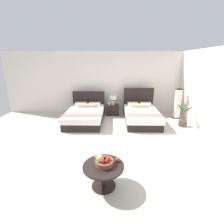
% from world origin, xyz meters
% --- Properties ---
extents(ground_plane, '(9.84, 9.99, 0.02)m').
position_xyz_m(ground_plane, '(0.00, 0.00, -0.01)').
color(ground_plane, beige).
extents(wall_back, '(9.84, 0.12, 2.76)m').
position_xyz_m(wall_back, '(0.00, 3.20, 1.38)').
color(wall_back, white).
rests_on(wall_back, ground).
extents(wall_side_right, '(0.12, 5.59, 2.76)m').
position_xyz_m(wall_side_right, '(3.12, 0.40, 1.38)').
color(wall_side_right, silver).
rests_on(wall_side_right, ground).
extents(bed_near_window, '(1.45, 2.15, 1.06)m').
position_xyz_m(bed_near_window, '(-1.12, 1.82, 0.27)').
color(bed_near_window, black).
rests_on(bed_near_window, ground).
extents(bed_near_corner, '(1.35, 2.14, 1.21)m').
position_xyz_m(bed_near_corner, '(1.12, 1.83, 0.28)').
color(bed_near_corner, black).
rests_on(bed_near_corner, ground).
extents(nightstand, '(0.57, 0.44, 0.47)m').
position_xyz_m(nightstand, '(-0.02, 2.68, 0.23)').
color(nightstand, black).
rests_on(nightstand, ground).
extents(table_lamp, '(0.34, 0.34, 0.44)m').
position_xyz_m(table_lamp, '(-0.02, 2.70, 0.75)').
color(table_lamp, beige).
rests_on(table_lamp, nightstand).
extents(vase, '(0.10, 0.10, 0.17)m').
position_xyz_m(vase, '(-0.19, 2.64, 0.55)').
color(vase, '#B4BFC2').
rests_on(vase, nightstand).
extents(coffee_table, '(0.78, 0.78, 0.47)m').
position_xyz_m(coffee_table, '(-0.21, -1.82, 0.34)').
color(coffee_table, black).
rests_on(coffee_table, ground).
extents(fruit_bowl, '(0.36, 0.36, 0.21)m').
position_xyz_m(fruit_bowl, '(-0.20, -1.80, 0.55)').
color(fruit_bowl, brown).
rests_on(fruit_bowl, coffee_table).
extents(loose_apple, '(0.08, 0.08, 0.08)m').
position_xyz_m(loose_apple, '(0.05, -1.70, 0.51)').
color(loose_apple, red).
rests_on(loose_apple, coffee_table).
extents(loose_orange, '(0.08, 0.08, 0.08)m').
position_xyz_m(loose_orange, '(-0.35, -1.63, 0.51)').
color(loose_orange, orange).
rests_on(loose_orange, coffee_table).
extents(floor_lamp_corner, '(0.25, 0.25, 1.26)m').
position_xyz_m(floor_lamp_corner, '(2.71, 2.26, 0.63)').
color(floor_lamp_corner, black).
rests_on(floor_lamp_corner, ground).
extents(potted_palm, '(0.55, 0.55, 0.86)m').
position_xyz_m(potted_palm, '(2.60, 1.31, 0.25)').
color(potted_palm, '#4A3F35').
rests_on(potted_palm, ground).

